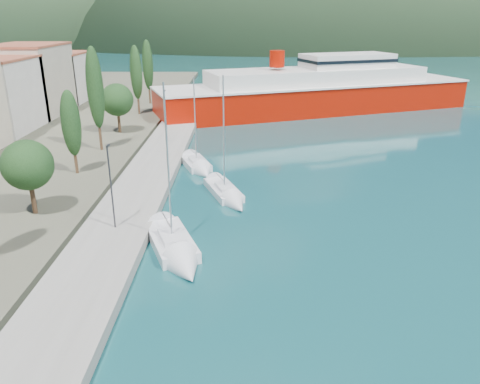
{
  "coord_description": "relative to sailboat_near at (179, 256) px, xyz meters",
  "views": [
    {
      "loc": [
        0.29,
        -16.58,
        15.22
      ],
      "look_at": [
        0.0,
        14.0,
        3.5
      ],
      "focal_mm": 35.0,
      "sensor_mm": 36.0,
      "label": 1
    }
  ],
  "objects": [
    {
      "name": "ferry",
      "position": [
        16.3,
        50.34,
        2.84
      ],
      "size": [
        53.0,
        28.58,
        10.41
      ],
      "color": "#9F1002",
      "rests_on": "ground"
    },
    {
      "name": "quay",
      "position": [
        -4.99,
        15.45,
        0.07
      ],
      "size": [
        5.0,
        88.0,
        0.8
      ],
      "primitive_type": "cube",
      "color": "gray",
      "rests_on": "ground"
    },
    {
      "name": "sailboat_near",
      "position": [
        0.0,
        0.0,
        0.0
      ],
      "size": [
        5.56,
        8.93,
        12.35
      ],
      "color": "silver",
      "rests_on": "ground"
    },
    {
      "name": "lamp_posts",
      "position": [
        -4.99,
        3.52,
        3.75
      ],
      "size": [
        0.15,
        48.28,
        6.06
      ],
      "color": "#2D2D33",
      "rests_on": "quay"
    },
    {
      "name": "sailboat_far",
      "position": [
        -0.25,
        18.6,
        -0.04
      ],
      "size": [
        4.55,
        7.3,
        10.25
      ],
      "color": "silver",
      "rests_on": "ground"
    },
    {
      "name": "tree_row",
      "position": [
        -11.92,
        21.72,
        5.49
      ],
      "size": [
        4.12,
        64.5,
        11.36
      ],
      "color": "#47301E",
      "rests_on": "land_strip"
    },
    {
      "name": "sailboat_mid",
      "position": [
        3.08,
        10.46,
        -0.05
      ],
      "size": [
        4.7,
        8.09,
        11.32
      ],
      "color": "silver",
      "rests_on": "ground"
    },
    {
      "name": "ground",
      "position": [
        4.01,
        109.45,
        -0.33
      ],
      "size": [
        1400.0,
        1400.0,
        0.0
      ],
      "primitive_type": "plane",
      "color": "#144B4F"
    }
  ]
}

